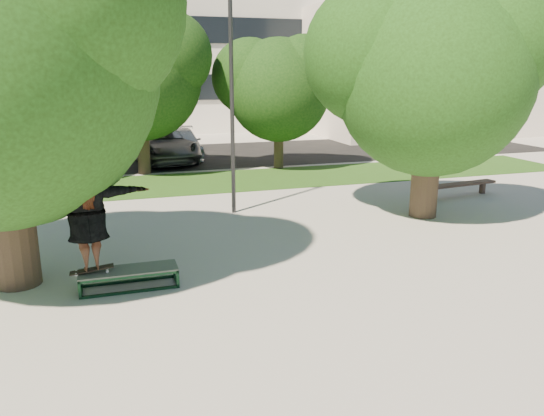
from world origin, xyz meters
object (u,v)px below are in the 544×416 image
object	(u,v)px
lamppost	(232,102)
car_dark	(39,152)
car_silver_b	(180,144)
tree_right	(429,67)
bench	(459,185)
grind_box	(129,278)
car_grey	(161,145)

from	to	relation	value
lamppost	car_dark	xyz separation A→B (m)	(-6.00, 8.66, -2.34)
lamppost	car_dark	world-z (taller)	lamppost
car_dark	car_silver_b	distance (m)	6.20
lamppost	tree_right	bearing A→B (deg)	-21.28
tree_right	bench	bearing A→B (deg)	33.32
lamppost	car_silver_b	size ratio (longest dim) A/B	1.32
lamppost	grind_box	world-z (taller)	lamppost
grind_box	car_grey	xyz separation A→B (m)	(2.14, 14.54, 0.57)
car_dark	lamppost	bearing A→B (deg)	-59.75
grind_box	car_silver_b	world-z (taller)	car_silver_b
grind_box	car_dark	xyz separation A→B (m)	(-2.82, 13.48, 0.62)
lamppost	grind_box	distance (m)	6.49
grind_box	car_silver_b	xyz separation A→B (m)	(3.11, 15.31, 0.48)
lamppost	car_silver_b	distance (m)	10.78
car_dark	car_grey	bearing A→B (deg)	7.68
car_dark	car_silver_b	size ratio (longest dim) A/B	1.06
lamppost	grind_box	xyz separation A→B (m)	(-3.18, -4.82, -2.96)
tree_right	bench	world-z (taller)	tree_right
lamppost	car_silver_b	world-z (taller)	lamppost
grind_box	tree_right	bearing A→B (deg)	19.72
grind_box	car_grey	distance (m)	14.71
tree_right	car_grey	distance (m)	13.50
lamppost	grind_box	size ratio (longest dim) A/B	3.39
car_dark	tree_right	bearing A→B (deg)	-48.56
bench	car_silver_b	world-z (taller)	car_silver_b
car_silver_b	tree_right	bearing A→B (deg)	-63.93
lamppost	car_grey	size ratio (longest dim) A/B	1.12
tree_right	car_silver_b	bearing A→B (deg)	111.91
lamppost	car_grey	world-z (taller)	lamppost
car_dark	car_silver_b	bearing A→B (deg)	12.73
bench	lamppost	bearing A→B (deg)	171.13
car_grey	car_dark	bearing A→B (deg)	-175.09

